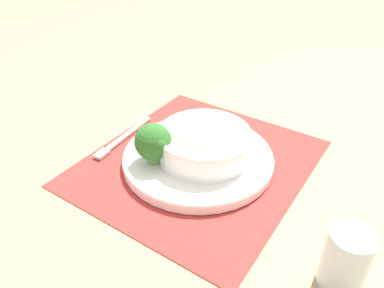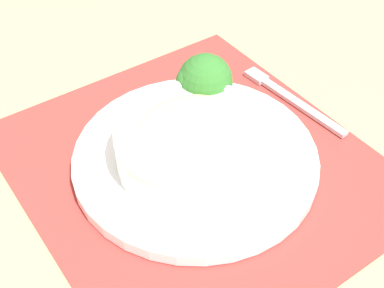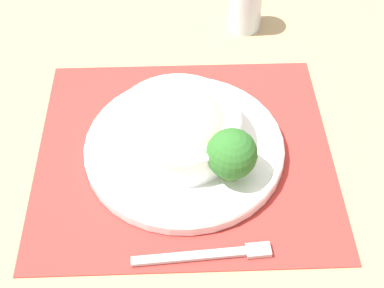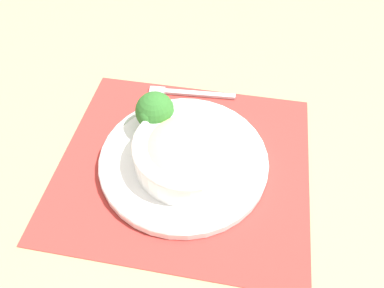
{
  "view_description": "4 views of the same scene",
  "coord_description": "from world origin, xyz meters",
  "views": [
    {
      "loc": [
        -0.31,
        0.52,
        0.46
      ],
      "look_at": [
        0.01,
        0.0,
        0.05
      ],
      "focal_mm": 35.0,
      "sensor_mm": 36.0,
      "label": 1
    },
    {
      "loc": [
        -0.28,
        -0.37,
        0.48
      ],
      "look_at": [
        -0.0,
        0.0,
        0.04
      ],
      "focal_mm": 50.0,
      "sensor_mm": 36.0,
      "label": 2
    },
    {
      "loc": [
        0.53,
        -0.03,
        0.62
      ],
      "look_at": [
        0.02,
        0.01,
        0.04
      ],
      "focal_mm": 50.0,
      "sensor_mm": 36.0,
      "label": 3
    },
    {
      "loc": [
        -0.4,
        -0.07,
        0.55
      ],
      "look_at": [
        0.02,
        -0.01,
        0.04
      ],
      "focal_mm": 35.0,
      "sensor_mm": 36.0,
      "label": 4
    }
  ],
  "objects": [
    {
      "name": "water_glass",
      "position": [
        -0.31,
        0.13,
        0.04
      ],
      "size": [
        0.06,
        0.06,
        0.1
      ],
      "color": "silver",
      "rests_on": "ground_plane"
    },
    {
      "name": "fork",
      "position": [
        0.18,
        0.03,
        0.01
      ],
      "size": [
        0.02,
        0.18,
        0.01
      ],
      "rotation": [
        0.0,
        0.0,
        0.03
      ],
      "color": "#B7B7BC",
      "rests_on": "placemat"
    },
    {
      "name": "bowl",
      "position": [
        -0.01,
        -0.01,
        0.05
      ],
      "size": [
        0.19,
        0.19,
        0.06
      ],
      "color": "white",
      "rests_on": "plate"
    },
    {
      "name": "carrot_slice_far",
      "position": [
        -0.06,
        0.02,
        0.02
      ],
      "size": [
        0.04,
        0.04,
        0.01
      ],
      "color": "orange",
      "rests_on": "plate"
    },
    {
      "name": "broccoli_floret",
      "position": [
        0.06,
        0.06,
        0.07
      ],
      "size": [
        0.07,
        0.07,
        0.08
      ],
      "color": "#759E51",
      "rests_on": "plate"
    },
    {
      "name": "plate",
      "position": [
        0.0,
        0.0,
        0.02
      ],
      "size": [
        0.3,
        0.3,
        0.02
      ],
      "color": "white",
      "rests_on": "placemat"
    },
    {
      "name": "ground_plane",
      "position": [
        0.0,
        0.0,
        0.0
      ],
      "size": [
        4.0,
        4.0,
        0.0
      ],
      "primitive_type": "plane",
      "color": "tan"
    },
    {
      "name": "carrot_slice_middle",
      "position": [
        -0.06,
        0.03,
        0.02
      ],
      "size": [
        0.04,
        0.04,
        0.01
      ],
      "color": "orange",
      "rests_on": "plate"
    },
    {
      "name": "placemat",
      "position": [
        0.0,
        0.0,
        0.0
      ],
      "size": [
        0.42,
        0.46,
        0.0
      ],
      "color": "#B2332D",
      "rests_on": "ground_plane"
    },
    {
      "name": "carrot_slice_near",
      "position": [
        -0.05,
        0.05,
        0.02
      ],
      "size": [
        0.04,
        0.04,
        0.01
      ],
      "color": "orange",
      "rests_on": "plate"
    }
  ]
}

